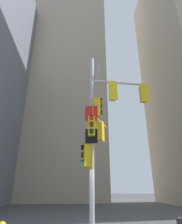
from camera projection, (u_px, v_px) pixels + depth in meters
The scene contains 2 objects.
building_mid_block at pixel (68, 75), 35.92m from camera, with size 12.55×12.55×43.53m, color tan.
signal_pole_assembly at pixel (102, 121), 9.86m from camera, with size 3.85×3.20×8.76m.
Camera 1 is at (-0.78, -9.12, 1.70)m, focal length 30.31 mm.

